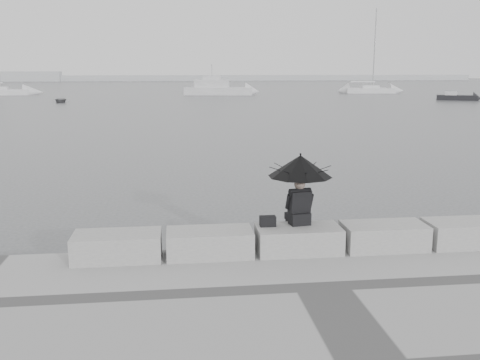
{
  "coord_description": "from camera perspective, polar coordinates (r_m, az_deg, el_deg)",
  "views": [
    {
      "loc": [
        -2.27,
        -10.0,
        3.98
      ],
      "look_at": [
        -0.71,
        3.0,
        1.21
      ],
      "focal_mm": 40.0,
      "sensor_mm": 36.0,
      "label": 1
    }
  ],
  "objects": [
    {
      "name": "bag",
      "position": [
        10.24,
        2.97,
        -4.41
      ],
      "size": [
        0.3,
        0.17,
        0.2
      ],
      "primitive_type": "cube",
      "color": "black",
      "rests_on": "stone_block_centre"
    },
    {
      "name": "stone_block_far_right",
      "position": [
        11.56,
        22.97,
        -5.24
      ],
      "size": [
        1.6,
        0.8,
        0.5
      ],
      "primitive_type": "cube",
      "color": "gray",
      "rests_on": "promenade"
    },
    {
      "name": "ground",
      "position": [
        11.0,
        5.63,
        -9.33
      ],
      "size": [
        360.0,
        360.0,
        0.0
      ],
      "primitive_type": "plane",
      "color": "#3F4143",
      "rests_on": "ground"
    },
    {
      "name": "stone_block_far_left",
      "position": [
        10.14,
        -12.95,
        -6.93
      ],
      "size": [
        1.6,
        0.8,
        0.5
      ],
      "primitive_type": "cube",
      "color": "gray",
      "rests_on": "promenade"
    },
    {
      "name": "seated_person",
      "position": [
        10.22,
        6.44,
        0.77
      ],
      "size": [
        1.23,
        1.23,
        1.39
      ],
      "rotation": [
        0.0,
        0.0,
        0.17
      ],
      "color": "black",
      "rests_on": "stone_block_centre"
    },
    {
      "name": "motor_cruiser",
      "position": [
        79.55,
        -2.28,
        9.71
      ],
      "size": [
        10.23,
        4.5,
        4.5
      ],
      "rotation": [
        0.0,
        0.0,
        -0.18
      ],
      "color": "silver",
      "rests_on": "ground"
    },
    {
      "name": "stone_block_left",
      "position": [
        10.1,
        -3.25,
        -6.73
      ],
      "size": [
        1.6,
        0.8,
        0.5
      ],
      "primitive_type": "cube",
      "color": "gray",
      "rests_on": "promenade"
    },
    {
      "name": "stone_block_centre",
      "position": [
        10.33,
        6.25,
        -6.34
      ],
      "size": [
        1.6,
        0.8,
        0.5
      ],
      "primitive_type": "cube",
      "color": "gray",
      "rests_on": "promenade"
    },
    {
      "name": "sailboat_right",
      "position": [
        87.32,
        13.65,
        9.34
      ],
      "size": [
        7.73,
        2.99,
        12.9
      ],
      "rotation": [
        0.0,
        0.0,
        -0.08
      ],
      "color": "silver",
      "rests_on": "ground"
    },
    {
      "name": "stone_block_right",
      "position": [
        10.83,
        15.1,
        -5.82
      ],
      "size": [
        1.6,
        0.8,
        0.5
      ],
      "primitive_type": "cube",
      "color": "gray",
      "rests_on": "promenade"
    },
    {
      "name": "distant_landmass",
      "position": [
        164.64,
        -9.03,
        10.72
      ],
      "size": [
        180.0,
        8.0,
        2.8
      ],
      "color": "#A8ABAE",
      "rests_on": "ground"
    },
    {
      "name": "small_motorboat",
      "position": [
        71.93,
        22.11,
        8.16
      ],
      "size": [
        4.9,
        3.52,
        1.1
      ],
      "rotation": [
        0.0,
        0.0,
        -0.46
      ],
      "color": "black",
      "rests_on": "ground"
    },
    {
      "name": "dinghy",
      "position": [
        65.85,
        -18.6,
        8.08
      ],
      "size": [
        3.13,
        1.86,
        0.5
      ],
      "primitive_type": "imported",
      "rotation": [
        0.0,
        0.0,
        0.22
      ],
      "color": "slate",
      "rests_on": "ground"
    }
  ]
}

